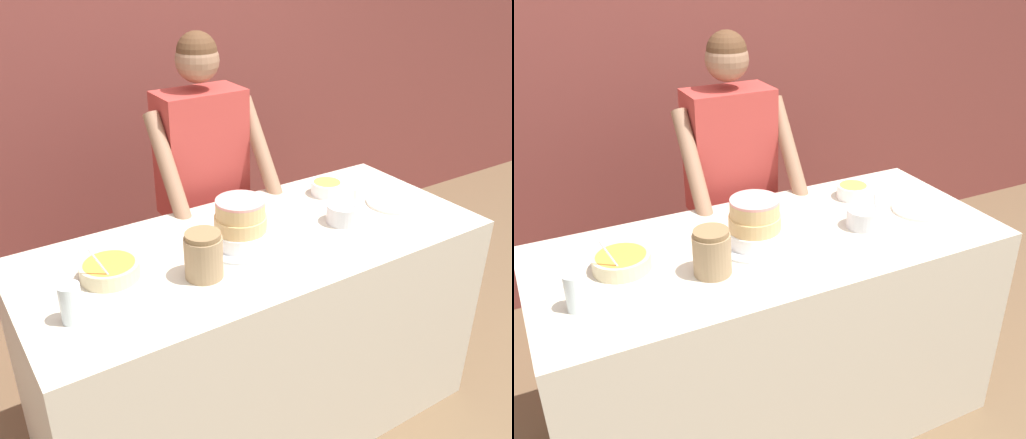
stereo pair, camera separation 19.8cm
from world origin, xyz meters
TOP-DOWN VIEW (x-y plane):
  - wall_back at (0.00, 1.82)m, footprint 10.00×0.05m
  - counter at (0.00, 0.39)m, footprint 1.80×0.78m
  - person_baker at (0.09, 0.99)m, footprint 0.53×0.45m
  - cake at (-0.07, 0.39)m, footprint 0.30×0.30m
  - frosting_bowl_white at (0.38, 0.33)m, footprint 0.13×0.13m
  - frosting_bowl_orange at (-0.56, 0.44)m, footprint 0.20×0.20m
  - frosting_bowl_olive at (0.50, 0.59)m, footprint 0.14×0.14m
  - drinking_glass at (-0.74, 0.26)m, footprint 0.07×0.07m
  - ceramic_plate at (0.68, 0.35)m, footprint 0.24×0.24m
  - stoneware_jar at (-0.29, 0.27)m, footprint 0.13×0.13m

SIDE VIEW (x-z plane):
  - counter at x=0.00m, z-range 0.00..0.91m
  - ceramic_plate at x=0.68m, z-range 0.91..0.92m
  - frosting_bowl_orange at x=-0.56m, z-range 0.86..1.01m
  - frosting_bowl_olive at x=0.50m, z-range 0.91..0.97m
  - frosting_bowl_white at x=0.38m, z-range 0.87..1.03m
  - person_baker at x=0.09m, z-range 0.16..1.76m
  - drinking_glass at x=-0.74m, z-range 0.91..1.04m
  - stoneware_jar at x=-0.29m, z-range 0.91..1.07m
  - cake at x=-0.07m, z-range 0.90..1.09m
  - wall_back at x=0.00m, z-range 0.00..2.60m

